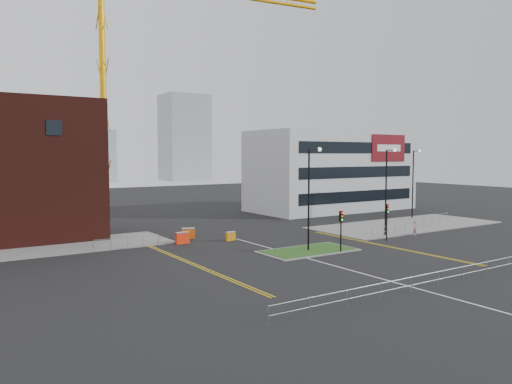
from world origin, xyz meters
TOP-DOWN VIEW (x-y plane):
  - ground at (0.00, 0.00)m, footprint 200.00×200.00m
  - pavement_left at (-20.00, 22.00)m, footprint 28.00×8.00m
  - pavement_right at (22.00, 14.00)m, footprint 24.00×10.00m
  - island_kerb at (2.00, 8.00)m, footprint 8.60×4.60m
  - grass_island at (2.00, 8.00)m, footprint 8.00×4.00m
  - office_block at (26.01, 31.97)m, footprint 25.00×12.20m
  - tower_crane at (3.49, 54.33)m, footprint 52.73×7.45m
  - streetlamp_island at (2.22, 8.00)m, footprint 1.46×0.36m
  - streetlamp_right_near at (14.22, 10.00)m, footprint 1.46×0.36m
  - streetlamp_right_far at (28.22, 18.00)m, footprint 1.46×0.36m
  - traffic_light_island at (4.00, 5.98)m, footprint 0.28×0.33m
  - traffic_light_right at (12.00, 7.98)m, footprint 0.28×0.33m
  - railing_front at (0.00, -6.00)m, footprint 24.05×0.05m
  - railing_left at (-11.00, 18.00)m, footprint 6.05×0.05m
  - railing_right at (20.50, 11.50)m, footprint 19.05×5.05m
  - centre_line at (0.00, 2.00)m, footprint 0.15×30.00m
  - yellow_left_a at (-9.00, 10.00)m, footprint 0.12×24.00m
  - yellow_left_b at (-8.70, 10.00)m, footprint 0.12×24.00m
  - yellow_right_a at (9.50, 6.00)m, footprint 0.12×20.00m
  - yellow_right_b at (9.80, 6.00)m, footprint 0.12×20.00m
  - skyline_b at (10.00, 130.00)m, footprint 24.00×12.00m
  - skyline_c at (45.00, 125.00)m, footprint 14.00×12.00m
  - skyline_d at (-8.00, 140.00)m, footprint 30.00×12.00m
  - pedestrian at (16.89, 8.50)m, footprint 0.65×0.54m
  - barrier_left at (-5.75, 17.52)m, footprint 1.34×0.45m
  - barrier_mid at (-4.00, 19.86)m, footprint 1.36×0.81m
  - barrier_right at (-1.00, 16.51)m, footprint 1.09×0.46m

SIDE VIEW (x-z plane):
  - ground at x=0.00m, z-range 0.00..0.00m
  - centre_line at x=0.00m, z-range 0.00..0.01m
  - yellow_left_a at x=-9.00m, z-range 0.00..0.01m
  - yellow_left_b at x=-8.70m, z-range 0.00..0.01m
  - yellow_right_a at x=9.50m, z-range 0.00..0.01m
  - yellow_right_b at x=9.80m, z-range 0.00..0.01m
  - island_kerb at x=2.00m, z-range 0.00..0.08m
  - pavement_left at x=-20.00m, z-range 0.00..0.12m
  - pavement_right at x=22.00m, z-range 0.00..0.12m
  - grass_island at x=2.00m, z-range 0.00..0.12m
  - barrier_right at x=-1.00m, z-range 0.04..0.93m
  - barrier_mid at x=-4.00m, z-range 0.05..1.14m
  - barrier_left at x=-5.75m, z-range 0.05..1.17m
  - railing_left at x=-11.00m, z-range 0.19..1.29m
  - pedestrian at x=16.89m, z-range 0.00..1.53m
  - railing_right at x=20.50m, z-range 0.23..1.33m
  - railing_front at x=0.00m, z-range 0.23..1.33m
  - traffic_light_island at x=4.00m, z-range 0.74..4.39m
  - traffic_light_right at x=12.00m, z-range 0.74..4.39m
  - streetlamp_island at x=2.22m, z-range 0.82..10.00m
  - streetlamp_right_near at x=14.22m, z-range 0.82..10.00m
  - streetlamp_right_far at x=28.22m, z-range 0.82..10.00m
  - skyline_d at x=-8.00m, z-range 0.00..12.00m
  - office_block at x=26.01m, z-range 0.00..12.00m
  - skyline_b at x=10.00m, z-range 0.00..16.00m
  - skyline_c at x=45.00m, z-range 0.00..28.00m
  - tower_crane at x=3.49m, z-range 7.76..49.53m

